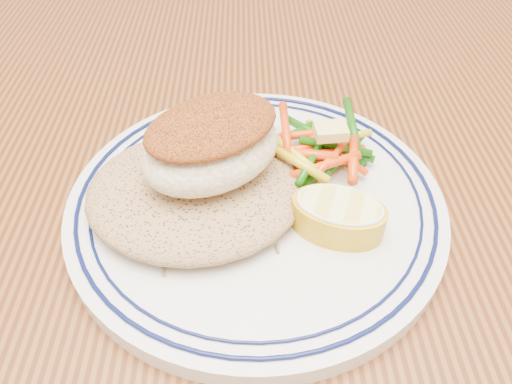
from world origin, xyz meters
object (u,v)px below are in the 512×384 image
(fish_fillet, at_px, (212,144))
(vegetable_pile, at_px, (319,151))
(rice_pilaf, at_px, (195,188))
(dining_table, at_px, (272,336))
(lemon_wedge, at_px, (338,215))
(plate, at_px, (256,202))

(fish_fillet, height_order, vegetable_pile, fish_fillet)
(rice_pilaf, bearing_deg, dining_table, -38.94)
(rice_pilaf, bearing_deg, fish_fillet, 25.50)
(rice_pilaf, xyz_separation_m, lemon_wedge, (0.10, -0.03, -0.00))
(dining_table, bearing_deg, rice_pilaf, 141.06)
(rice_pilaf, height_order, vegetable_pile, same)
(plate, height_order, fish_fillet, fish_fillet)
(dining_table, relative_size, vegetable_pile, 14.72)
(vegetable_pile, bearing_deg, fish_fillet, -157.08)
(rice_pilaf, bearing_deg, vegetable_pile, 23.31)
(dining_table, xyz_separation_m, vegetable_pile, (0.04, 0.08, 0.13))
(lemon_wedge, bearing_deg, plate, 149.06)
(fish_fillet, bearing_deg, rice_pilaf, -154.50)
(dining_table, relative_size, plate, 5.40)
(lemon_wedge, bearing_deg, fish_fillet, 157.79)
(fish_fillet, relative_size, lemon_wedge, 1.64)
(fish_fillet, bearing_deg, vegetable_pile, 22.92)
(dining_table, distance_m, rice_pilaf, 0.15)
(vegetable_pile, distance_m, lemon_wedge, 0.07)
(dining_table, relative_size, lemon_wedge, 19.88)
(plate, bearing_deg, lemon_wedge, -30.94)
(plate, relative_size, lemon_wedge, 3.68)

